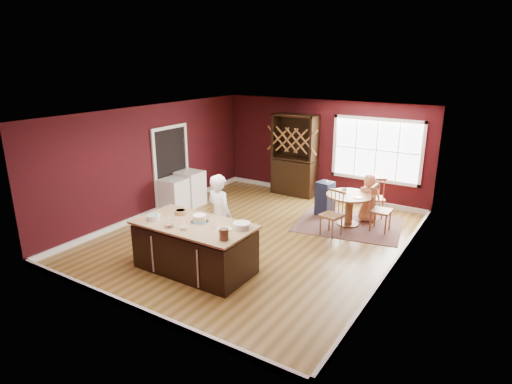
{
  "coord_description": "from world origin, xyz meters",
  "views": [
    {
      "loc": [
        4.64,
        -7.36,
        3.76
      ],
      "look_at": [
        0.04,
        -0.05,
        1.05
      ],
      "focal_mm": 30.0,
      "sensor_mm": 36.0,
      "label": 1
    }
  ],
  "objects_px": {
    "chair_south": "(331,213)",
    "chair_north": "(375,197)",
    "baker": "(220,216)",
    "high_chair": "(325,198)",
    "kitchen_island": "(195,248)",
    "chair_east": "(381,209)",
    "layer_cake": "(199,218)",
    "washer": "(174,195)",
    "dryer": "(190,188)",
    "hutch": "(294,155)",
    "seated_woman": "(369,198)",
    "dining_table": "(349,203)",
    "toddler": "(326,184)"
  },
  "relations": [
    {
      "from": "chair_east",
      "to": "washer",
      "type": "xyz_separation_m",
      "value": [
        -4.85,
        -1.5,
        -0.1
      ]
    },
    {
      "from": "layer_cake",
      "to": "baker",
      "type": "bearing_deg",
      "value": 90.25
    },
    {
      "from": "hutch",
      "to": "dryer",
      "type": "height_order",
      "value": "hutch"
    },
    {
      "from": "kitchen_island",
      "to": "dining_table",
      "type": "bearing_deg",
      "value": 66.42
    },
    {
      "from": "chair_south",
      "to": "dryer",
      "type": "xyz_separation_m",
      "value": [
        -4.0,
        -0.03,
        -0.06
      ]
    },
    {
      "from": "baker",
      "to": "high_chair",
      "type": "xyz_separation_m",
      "value": [
        0.81,
        3.24,
        -0.39
      ]
    },
    {
      "from": "seated_woman",
      "to": "toddler",
      "type": "relative_size",
      "value": 4.52
    },
    {
      "from": "layer_cake",
      "to": "seated_woman",
      "type": "distance_m",
      "value": 4.44
    },
    {
      "from": "dining_table",
      "to": "toddler",
      "type": "bearing_deg",
      "value": 154.98
    },
    {
      "from": "layer_cake",
      "to": "high_chair",
      "type": "distance_m",
      "value": 3.97
    },
    {
      "from": "chair_north",
      "to": "washer",
      "type": "height_order",
      "value": "chair_north"
    },
    {
      "from": "dining_table",
      "to": "chair_east",
      "type": "relative_size",
      "value": 1.01
    },
    {
      "from": "layer_cake",
      "to": "hutch",
      "type": "xyz_separation_m",
      "value": [
        -0.66,
        5.01,
        0.16
      ]
    },
    {
      "from": "hutch",
      "to": "dining_table",
      "type": "bearing_deg",
      "value": -33.51
    },
    {
      "from": "high_chair",
      "to": "washer",
      "type": "relative_size",
      "value": 1.05
    },
    {
      "from": "chair_south",
      "to": "dining_table",
      "type": "bearing_deg",
      "value": 95.88
    },
    {
      "from": "kitchen_island",
      "to": "washer",
      "type": "bearing_deg",
      "value": 139.16
    },
    {
      "from": "kitchen_island",
      "to": "baker",
      "type": "xyz_separation_m",
      "value": [
        0.04,
        0.71,
        0.4
      ]
    },
    {
      "from": "chair_south",
      "to": "dryer",
      "type": "distance_m",
      "value": 4.0
    },
    {
      "from": "baker",
      "to": "layer_cake",
      "type": "relative_size",
      "value": 4.96
    },
    {
      "from": "baker",
      "to": "kitchen_island",
      "type": "bearing_deg",
      "value": 98.5
    },
    {
      "from": "dryer",
      "to": "dining_table",
      "type": "bearing_deg",
      "value": 11.54
    },
    {
      "from": "chair_south",
      "to": "chair_north",
      "type": "xyz_separation_m",
      "value": [
        0.45,
        1.63,
        0.02
      ]
    },
    {
      "from": "high_chair",
      "to": "hutch",
      "type": "bearing_deg",
      "value": 150.96
    },
    {
      "from": "baker",
      "to": "chair_east",
      "type": "bearing_deg",
      "value": -115.73
    },
    {
      "from": "baker",
      "to": "layer_cake",
      "type": "xyz_separation_m",
      "value": [
        0.0,
        -0.61,
        0.15
      ]
    },
    {
      "from": "chair_east",
      "to": "dryer",
      "type": "distance_m",
      "value": 4.93
    },
    {
      "from": "toddler",
      "to": "washer",
      "type": "height_order",
      "value": "toddler"
    },
    {
      "from": "high_chair",
      "to": "baker",
      "type": "bearing_deg",
      "value": -94.58
    },
    {
      "from": "chair_south",
      "to": "high_chair",
      "type": "bearing_deg",
      "value": 133.45
    },
    {
      "from": "chair_east",
      "to": "dryer",
      "type": "height_order",
      "value": "chair_east"
    },
    {
      "from": "high_chair",
      "to": "washer",
      "type": "height_order",
      "value": "high_chair"
    },
    {
      "from": "chair_north",
      "to": "dryer",
      "type": "xyz_separation_m",
      "value": [
        -4.45,
        -1.66,
        -0.08
      ]
    },
    {
      "from": "dining_table",
      "to": "chair_north",
      "type": "xyz_separation_m",
      "value": [
        0.34,
        0.82,
        -0.0
      ]
    },
    {
      "from": "kitchen_island",
      "to": "chair_east",
      "type": "bearing_deg",
      "value": 57.61
    },
    {
      "from": "baker",
      "to": "washer",
      "type": "distance_m",
      "value": 2.97
    },
    {
      "from": "chair_east",
      "to": "high_chair",
      "type": "height_order",
      "value": "chair_east"
    },
    {
      "from": "layer_cake",
      "to": "chair_north",
      "type": "relative_size",
      "value": 0.32
    },
    {
      "from": "chair_east",
      "to": "hutch",
      "type": "xyz_separation_m",
      "value": [
        -2.94,
        1.44,
        0.61
      ]
    },
    {
      "from": "chair_south",
      "to": "chair_north",
      "type": "distance_m",
      "value": 1.69
    },
    {
      "from": "seated_woman",
      "to": "dryer",
      "type": "height_order",
      "value": "seated_woman"
    },
    {
      "from": "layer_cake",
      "to": "seated_woman",
      "type": "bearing_deg",
      "value": 65.32
    },
    {
      "from": "seated_woman",
      "to": "hutch",
      "type": "bearing_deg",
      "value": -37.44
    },
    {
      "from": "seated_woman",
      "to": "toddler",
      "type": "height_order",
      "value": "seated_woman"
    },
    {
      "from": "kitchen_island",
      "to": "baker",
      "type": "distance_m",
      "value": 0.82
    },
    {
      "from": "kitchen_island",
      "to": "chair_south",
      "type": "xyz_separation_m",
      "value": [
        1.49,
        2.85,
        0.07
      ]
    },
    {
      "from": "baker",
      "to": "chair_north",
      "type": "bearing_deg",
      "value": -104.74
    },
    {
      "from": "baker",
      "to": "high_chair",
      "type": "distance_m",
      "value": 3.36
    },
    {
      "from": "high_chair",
      "to": "chair_east",
      "type": "bearing_deg",
      "value": -1.07
    },
    {
      "from": "chair_north",
      "to": "dryer",
      "type": "relative_size",
      "value": 1.17
    }
  ]
}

